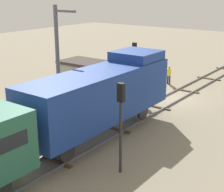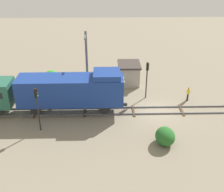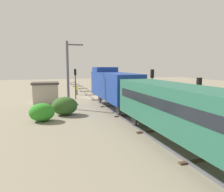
{
  "view_description": "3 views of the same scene",
  "coord_description": "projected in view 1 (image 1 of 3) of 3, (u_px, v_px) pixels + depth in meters",
  "views": [
    {
      "loc": [
        -12.05,
        24.6,
        8.67
      ],
      "look_at": [
        1.33,
        6.55,
        1.64
      ],
      "focal_mm": 55.0,
      "sensor_mm": 36.0,
      "label": 1
    },
    {
      "loc": [
        -26.7,
        5.74,
        15.93
      ],
      "look_at": [
        0.82,
        5.04,
        1.5
      ],
      "focal_mm": 45.0,
      "sensor_mm": 36.0,
      "label": 2
    },
    {
      "loc": [
        7.59,
        33.16,
        5.0
      ],
      "look_at": [
        -0.34,
        7.67,
        1.23
      ],
      "focal_mm": 35.0,
      "sensor_mm": 36.0,
      "label": 3
    }
  ],
  "objects": [
    {
      "name": "ground_plane",
      "position": [
        172.0,
        99.0,
        28.3
      ],
      "size": [
        96.6,
        96.6,
        0.0
      ],
      "primitive_type": "plane",
      "color": "gray"
    },
    {
      "name": "railway_track",
      "position": [
        172.0,
        98.0,
        28.28
      ],
      "size": [
        2.4,
        64.4,
        0.16
      ],
      "color": "#595960",
      "rests_on": "ground"
    },
    {
      "name": "locomotive",
      "position": [
        103.0,
        93.0,
        20.37
      ],
      "size": [
        2.9,
        11.6,
        4.6
      ],
      "color": "navy",
      "rests_on": "railway_track"
    },
    {
      "name": "traffic_signal_near",
      "position": [
        134.0,
        59.0,
        28.5
      ],
      "size": [
        0.32,
        0.34,
        4.47
      ],
      "color": "#262628",
      "rests_on": "ground"
    },
    {
      "name": "traffic_signal_mid",
      "position": [
        121.0,
        112.0,
        16.05
      ],
      "size": [
        0.32,
        0.34,
        4.57
      ],
      "color": "#262628",
      "rests_on": "ground"
    },
    {
      "name": "worker_near_track",
      "position": [
        169.0,
        74.0,
        32.4
      ],
      "size": [
        0.38,
        0.38,
        1.7
      ],
      "rotation": [
        0.0,
        0.0,
        1.2
      ],
      "color": "#262B38",
      "rests_on": "ground"
    },
    {
      "name": "catenary_mast",
      "position": [
        58.0,
        58.0,
        23.78
      ],
      "size": [
        1.94,
        0.28,
        7.69
      ],
      "color": "#595960",
      "rests_on": "ground"
    },
    {
      "name": "relay_hut",
      "position": [
        82.0,
        75.0,
        30.12
      ],
      "size": [
        3.5,
        2.9,
        2.74
      ],
      "color": "#B2A893",
      "rests_on": "ground"
    },
    {
      "name": "bush_far",
      "position": [
        19.0,
        111.0,
        22.8
      ],
      "size": [
        2.55,
        2.08,
        1.85
      ],
      "primitive_type": "ellipsoid",
      "color": "#345C26",
      "rests_on": "ground"
    }
  ]
}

